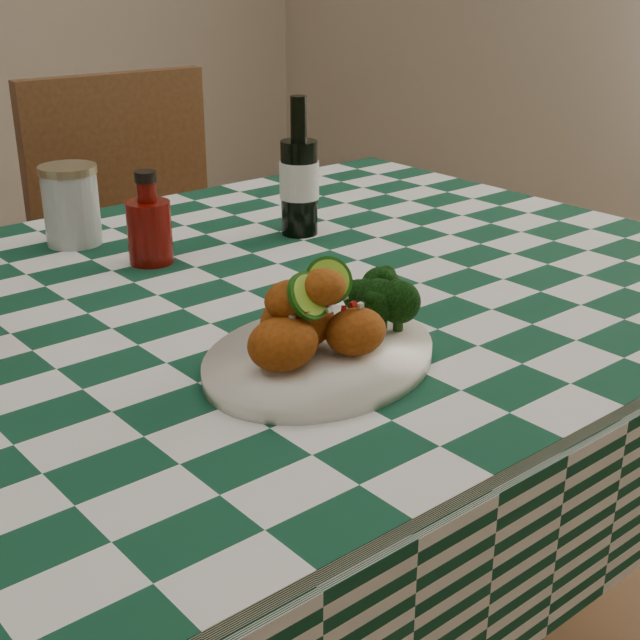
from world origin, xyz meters
TOP-DOWN VIEW (x-y plane):
  - dining_table at (0.00, 0.00)m, footprint 1.66×1.06m
  - plate at (0.03, -0.25)m, footprint 0.35×0.30m
  - fried_chicken_pile at (0.02, -0.25)m, footprint 0.15×0.11m
  - broccoli_side at (0.13, -0.23)m, footprint 0.08×0.08m
  - ketchup_bottle at (0.06, 0.19)m, footprint 0.08×0.08m
  - mason_jar at (0.02, 0.35)m, footprint 0.11×0.11m
  - beer_bottle at (0.33, 0.16)m, footprint 0.08×0.08m
  - wooden_chair_right at (0.38, 0.73)m, footprint 0.47×0.49m

SIDE VIEW (x-z plane):
  - dining_table at x=0.00m, z-range 0.00..0.79m
  - wooden_chair_right at x=0.38m, z-range 0.00..0.97m
  - plate at x=0.03m, z-range 0.79..0.80m
  - broccoli_side at x=0.13m, z-range 0.80..0.86m
  - mason_jar at x=0.02m, z-range 0.79..0.91m
  - fried_chicken_pile at x=0.02m, z-range 0.80..0.90m
  - ketchup_bottle at x=0.06m, z-range 0.79..0.92m
  - beer_bottle at x=0.33m, z-range 0.79..1.01m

